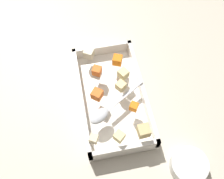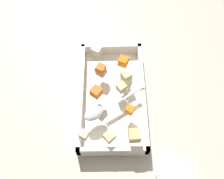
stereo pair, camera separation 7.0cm
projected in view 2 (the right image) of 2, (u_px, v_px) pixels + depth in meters
ground_plane at (106, 98)px, 0.84m from camera, size 4.00×4.00×0.00m
baking_dish at (112, 97)px, 0.82m from camera, size 0.37×0.20×0.05m
carrot_chunk_near_left at (123, 61)px, 0.83m from camera, size 0.04×0.04×0.03m
carrot_chunk_mid_right at (96, 92)px, 0.77m from camera, size 0.04×0.04×0.03m
carrot_chunk_corner_sw at (130, 110)px, 0.75m from camera, size 0.03×0.03×0.02m
carrot_chunk_under_handle at (101, 69)px, 0.81m from camera, size 0.03×0.03×0.03m
potato_chunk_near_spoon at (135, 135)px, 0.70m from camera, size 0.03×0.03×0.03m
potato_chunk_mid_left at (109, 137)px, 0.71m from camera, size 0.04×0.04×0.03m
potato_chunk_corner_se at (121, 88)px, 0.78m from camera, size 0.04×0.04×0.03m
potato_chunk_far_left at (97, 50)px, 0.85m from camera, size 0.04×0.04×0.03m
potato_chunk_rim_edge at (84, 135)px, 0.71m from camera, size 0.03×0.03×0.02m
potato_chunk_front_center at (126, 76)px, 0.80m from camera, size 0.04×0.04×0.03m
serving_spoon at (98, 111)px, 0.75m from camera, size 0.13×0.19×0.02m
small_prep_bowl at (175, 179)px, 0.70m from camera, size 0.10×0.10×0.04m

